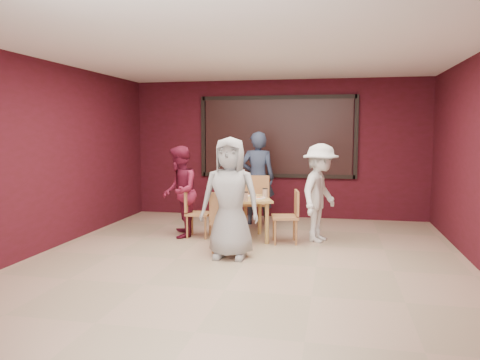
% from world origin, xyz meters
% --- Properties ---
extents(floor, '(7.00, 7.00, 0.00)m').
position_xyz_m(floor, '(0.00, 0.00, 0.00)').
color(floor, tan).
rests_on(floor, ground).
extents(window_blinds, '(3.00, 0.02, 1.50)m').
position_xyz_m(window_blinds, '(0.00, 3.45, 1.65)').
color(window_blinds, black).
extents(dining_table, '(1.10, 1.10, 0.84)m').
position_xyz_m(dining_table, '(-0.30, 1.33, 0.61)').
color(dining_table, tan).
rests_on(dining_table, floor).
extents(chair_front, '(0.45, 0.45, 0.90)m').
position_xyz_m(chair_front, '(-0.36, 0.48, 0.51)').
color(chair_front, '#B97048').
rests_on(chair_front, floor).
extents(chair_back, '(0.52, 0.52, 0.96)m').
position_xyz_m(chair_back, '(-0.21, 2.20, 0.54)').
color(chair_back, '#B97048').
rests_on(chair_back, floor).
extents(chair_left, '(0.39, 0.39, 0.80)m').
position_xyz_m(chair_left, '(-1.11, 1.36, 0.45)').
color(chair_left, '#B97048').
rests_on(chair_left, floor).
extents(chair_right, '(0.48, 0.48, 0.84)m').
position_xyz_m(chair_right, '(0.48, 1.25, 0.47)').
color(chair_right, '#B97048').
rests_on(chair_right, floor).
extents(diner_front, '(0.83, 0.54, 1.69)m').
position_xyz_m(diner_front, '(-0.24, 0.21, 0.84)').
color(diner_front, '#9D9D9D').
rests_on(diner_front, floor).
extents(diner_back, '(0.69, 0.51, 1.76)m').
position_xyz_m(diner_back, '(-0.26, 2.63, 0.88)').
color(diner_back, '#2E3952').
rests_on(diner_back, floor).
extents(diner_left, '(0.76, 0.87, 1.52)m').
position_xyz_m(diner_left, '(-1.36, 1.33, 0.76)').
color(diner_left, maroon).
rests_on(diner_left, floor).
extents(diner_right, '(0.88, 1.15, 1.57)m').
position_xyz_m(diner_right, '(0.95, 1.46, 0.79)').
color(diner_right, white).
rests_on(diner_right, floor).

